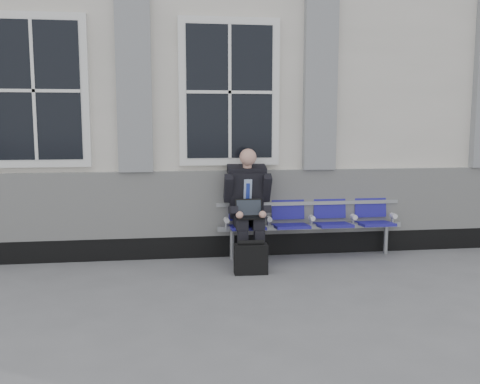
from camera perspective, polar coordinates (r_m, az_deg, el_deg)
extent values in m
plane|color=slate|center=(6.07, -2.76, -10.36)|extent=(70.00, 70.00, 0.00)
cube|color=silver|center=(9.27, -4.86, 9.00)|extent=(14.00, 4.00, 4.20)
cube|color=black|center=(7.44, -3.81, -5.78)|extent=(14.00, 0.10, 0.30)
cube|color=silver|center=(7.32, -3.85, -1.23)|extent=(14.00, 0.08, 0.90)
cube|color=gray|center=(7.22, -11.25, 11.66)|extent=(0.45, 0.14, 2.40)
cube|color=gray|center=(7.52, 8.56, 11.55)|extent=(0.45, 0.14, 2.40)
cube|color=white|center=(7.40, -21.06, 10.03)|extent=(1.35, 0.10, 1.95)
cube|color=black|center=(7.36, -21.15, 10.05)|extent=(1.15, 0.02, 1.75)
cube|color=white|center=(7.28, -1.16, 10.58)|extent=(1.35, 0.10, 1.95)
cube|color=black|center=(7.23, -1.11, 10.60)|extent=(1.15, 0.02, 1.75)
cube|color=#9EA0A3|center=(7.47, 7.56, -3.67)|extent=(2.60, 0.07, 0.07)
cube|color=#9EA0A3|center=(7.53, 7.35, -1.18)|extent=(2.60, 0.05, 0.05)
cylinder|color=#9EA0A3|center=(7.30, -0.86, -5.67)|extent=(0.06, 0.06, 0.39)
cylinder|color=#9EA0A3|center=(7.88, 15.29, -4.95)|extent=(0.06, 0.06, 0.39)
cube|color=navy|center=(7.20, 0.80, -3.79)|extent=(0.46, 0.42, 0.07)
cube|color=navy|center=(7.36, 0.55, -1.48)|extent=(0.46, 0.10, 0.40)
cube|color=navy|center=(7.31, 5.46, -3.64)|extent=(0.46, 0.42, 0.07)
cube|color=navy|center=(7.47, 5.11, -1.37)|extent=(0.46, 0.10, 0.40)
cube|color=navy|center=(7.48, 9.94, -3.48)|extent=(0.46, 0.42, 0.07)
cube|color=navy|center=(7.63, 9.50, -1.26)|extent=(0.46, 0.10, 0.40)
cube|color=navy|center=(7.68, 14.21, -3.30)|extent=(0.46, 0.42, 0.07)
cube|color=navy|center=(7.83, 13.70, -1.15)|extent=(0.46, 0.10, 0.40)
cylinder|color=white|center=(7.17, -1.45, -3.02)|extent=(0.07, 0.12, 0.07)
cylinder|color=white|center=(7.26, 3.11, -2.90)|extent=(0.07, 0.12, 0.07)
cylinder|color=white|center=(7.40, 7.68, -2.76)|extent=(0.07, 0.12, 0.07)
cylinder|color=white|center=(7.58, 12.05, -2.60)|extent=(0.07, 0.12, 0.07)
cylinder|color=white|center=(7.80, 16.06, -2.45)|extent=(0.07, 0.12, 0.07)
cube|color=black|center=(6.88, 0.36, -7.76)|extent=(0.12, 0.28, 0.10)
cube|color=black|center=(6.91, 2.13, -7.70)|extent=(0.12, 0.28, 0.10)
cube|color=black|center=(6.89, 0.30, -6.05)|extent=(0.13, 0.14, 0.47)
cube|color=black|center=(6.92, 2.06, -5.99)|extent=(0.13, 0.14, 0.47)
cube|color=black|center=(7.06, 0.05, -3.23)|extent=(0.16, 0.48, 0.15)
cube|color=black|center=(7.09, 1.77, -3.19)|extent=(0.16, 0.48, 0.15)
cube|color=black|center=(7.22, 0.69, -0.15)|extent=(0.45, 0.37, 0.68)
cube|color=#B2C5EA|center=(7.10, 0.83, -0.12)|extent=(0.11, 0.10, 0.38)
cube|color=#2438A9|center=(7.09, 0.84, -0.30)|extent=(0.05, 0.08, 0.32)
cube|color=black|center=(7.16, 0.72, 2.35)|extent=(0.52, 0.26, 0.15)
cylinder|color=#DCA089|center=(7.10, 0.78, 2.92)|extent=(0.12, 0.12, 0.11)
sphere|color=#DCA089|center=(7.03, 0.86, 3.74)|extent=(0.22, 0.22, 0.22)
cube|color=black|center=(7.08, -1.25, 0.38)|extent=(0.11, 0.30, 0.40)
cube|color=black|center=(7.15, 2.84, 0.45)|extent=(0.11, 0.30, 0.40)
cube|color=black|center=(6.93, -0.73, -1.91)|extent=(0.10, 0.33, 0.15)
cube|color=black|center=(6.99, 2.75, -1.84)|extent=(0.10, 0.33, 0.15)
sphere|color=#DCA089|center=(6.80, -0.06, -2.46)|extent=(0.10, 0.10, 0.10)
sphere|color=#DCA089|center=(6.84, 2.43, -2.41)|extent=(0.10, 0.10, 0.10)
cube|color=black|center=(6.91, 1.09, -2.75)|extent=(0.36, 0.25, 0.02)
cube|color=black|center=(7.01, 0.95, -1.67)|extent=(0.35, 0.10, 0.23)
cube|color=black|center=(7.00, 0.96, -1.68)|extent=(0.32, 0.08, 0.19)
cube|color=black|center=(6.62, 1.16, -7.17)|extent=(0.42, 0.19, 0.37)
cylinder|color=black|center=(6.57, 1.17, -5.44)|extent=(0.33, 0.08, 0.06)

